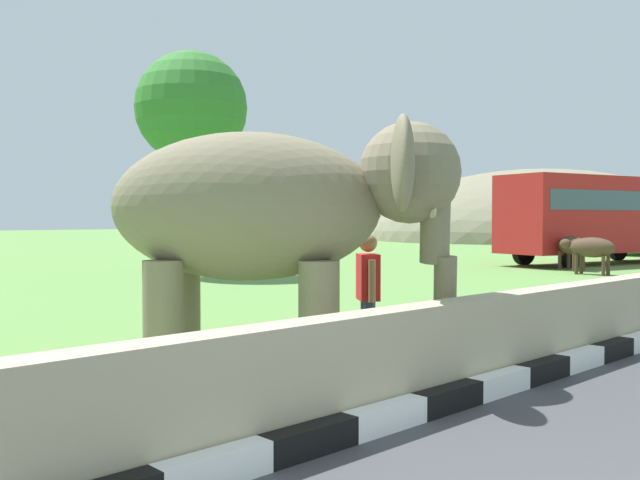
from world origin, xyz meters
name	(u,v)px	position (x,y,z in m)	size (l,w,h in m)	color
striped_curb	(265,454)	(-0.35, 3.56, 0.12)	(16.20, 0.20, 0.24)	white
barrier_parapet	(429,354)	(2.00, 3.86, 0.50)	(28.00, 0.36, 1.00)	tan
elephant	(278,211)	(1.63, 5.74, 1.93)	(3.82, 3.85, 2.95)	#7C7159
person_handler	(368,292)	(2.95, 5.55, 0.93)	(0.45, 0.56, 1.66)	navy
bus_red	(597,213)	(24.18, 12.39, 2.08)	(9.51, 4.46, 3.50)	#B21E1E
cow_near	(591,248)	(18.70, 10.05, 0.87)	(0.62, 1.89, 1.23)	#473323
cow_mid	(571,246)	(20.08, 11.45, 0.87)	(1.34, 1.83, 1.23)	#473323
tree_distant	(191,109)	(9.07, 18.80, 5.36)	(3.59, 3.59, 7.19)	brown
hill_east	(543,239)	(55.00, 31.61, 0.00)	(34.65, 27.72, 12.54)	#77725A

